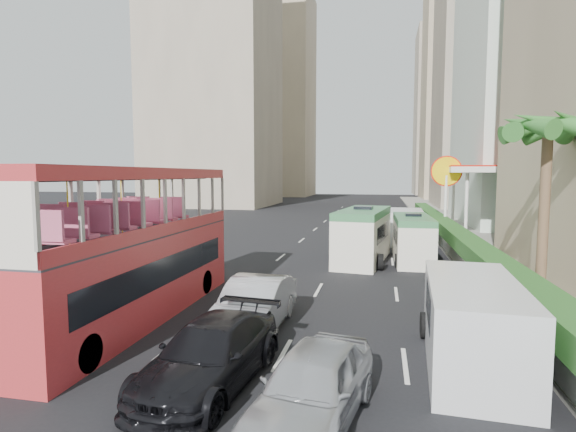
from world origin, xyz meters
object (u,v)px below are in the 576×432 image
(car_silver_lane_a, at_px, (255,330))
(car_black, at_px, (211,384))
(car_silver_lane_b, at_px, (312,423))
(van_asset, at_px, (359,254))
(panel_van_near, at_px, (473,324))
(shell_station, at_px, (487,202))
(minibus_near, at_px, (363,235))
(panel_van_far, at_px, (406,226))
(double_decker_bus, at_px, (131,244))
(minibus_far, at_px, (413,239))
(palm_tree, at_px, (544,216))

(car_silver_lane_a, bearing_deg, car_black, -88.55)
(car_silver_lane_b, distance_m, van_asset, 19.19)
(panel_van_near, bearing_deg, shell_station, 80.78)
(minibus_near, relative_size, panel_van_near, 1.22)
(panel_van_far, bearing_deg, double_decker_bus, -114.77)
(car_black, distance_m, minibus_far, 17.25)
(minibus_near, height_order, panel_van_far, minibus_near)
(minibus_near, distance_m, panel_van_far, 8.46)
(palm_tree, xyz_separation_m, shell_station, (2.20, 19.00, -0.63))
(car_black, bearing_deg, van_asset, 88.49)
(double_decker_bus, xyz_separation_m, palm_tree, (13.80, 4.00, 0.85))
(double_decker_bus, relative_size, car_silver_lane_a, 2.27)
(car_black, height_order, minibus_far, minibus_far)
(car_silver_lane_a, xyz_separation_m, shell_station, (11.68, 23.25, 2.75))
(shell_station, bearing_deg, palm_tree, -96.60)
(car_black, height_order, panel_van_near, panel_van_near)
(car_black, xyz_separation_m, van_asset, (2.48, 18.07, 0.00))
(minibus_near, distance_m, minibus_far, 2.77)
(car_silver_lane_b, distance_m, panel_van_near, 5.09)
(minibus_near, distance_m, shell_station, 14.35)
(car_silver_lane_b, relative_size, minibus_near, 0.66)
(car_black, height_order, palm_tree, palm_tree)
(double_decker_bus, relative_size, car_silver_lane_b, 2.52)
(car_silver_lane_b, height_order, palm_tree, palm_tree)
(minibus_near, bearing_deg, car_black, -92.35)
(van_asset, height_order, panel_van_near, panel_van_near)
(double_decker_bus, height_order, minibus_far, double_decker_bus)
(palm_tree, distance_m, shell_station, 19.14)
(panel_van_far, bearing_deg, shell_station, 29.86)
(panel_van_near, distance_m, panel_van_far, 21.41)
(minibus_near, bearing_deg, car_silver_lane_a, -95.55)
(car_silver_lane_b, height_order, minibus_near, minibus_near)
(panel_van_far, relative_size, shell_station, 0.72)
(car_black, relative_size, shell_station, 0.63)
(minibus_near, relative_size, panel_van_far, 1.15)
(palm_tree, relative_size, shell_station, 0.80)
(car_silver_lane_a, relative_size, panel_van_near, 0.90)
(panel_van_far, bearing_deg, minibus_near, -107.05)
(minibus_far, relative_size, palm_tree, 0.90)
(minibus_far, distance_m, panel_van_near, 13.95)
(car_silver_lane_a, relative_size, shell_station, 0.61)
(car_silver_lane_a, distance_m, van_asset, 14.55)
(car_silver_lane_a, distance_m, panel_van_near, 6.38)
(car_silver_lane_b, height_order, panel_van_far, panel_van_far)
(car_silver_lane_a, height_order, van_asset, car_silver_lane_a)
(car_black, relative_size, minibus_near, 0.76)
(minibus_near, xyz_separation_m, minibus_far, (2.71, 0.54, -0.19))
(minibus_near, bearing_deg, panel_van_far, 78.85)
(double_decker_bus, distance_m, panel_van_far, 22.15)
(car_silver_lane_b, distance_m, shell_station, 29.69)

